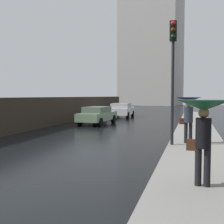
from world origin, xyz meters
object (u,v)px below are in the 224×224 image
at_px(pedestrian_with_umbrella_far, 203,116).
at_px(pedestrian_with_umbrella_near, 188,108).
at_px(traffic_light, 173,60).
at_px(car_green_near_kerb, 97,115).
at_px(car_white_mid_road, 121,110).

bearing_deg(pedestrian_with_umbrella_far, pedestrian_with_umbrella_near, 98.47).
bearing_deg(traffic_light, pedestrian_with_umbrella_near, 43.57).
bearing_deg(car_green_near_kerb, traffic_light, 130.32).
distance_m(pedestrian_with_umbrella_near, pedestrian_with_umbrella_far, 5.41).
height_order(car_green_near_kerb, pedestrian_with_umbrella_far, pedestrian_with_umbrella_far).
bearing_deg(traffic_light, car_white_mid_road, 111.87).
relative_size(pedestrian_with_umbrella_far, traffic_light, 0.38).
bearing_deg(pedestrian_with_umbrella_near, pedestrian_with_umbrella_far, -89.84).
height_order(pedestrian_with_umbrella_near, traffic_light, traffic_light).
bearing_deg(pedestrian_with_umbrella_far, traffic_light, 105.89).
bearing_deg(car_green_near_kerb, pedestrian_with_umbrella_far, 121.69).
distance_m(car_white_mid_road, pedestrian_with_umbrella_near, 14.98).
xyz_separation_m(car_green_near_kerb, car_white_mid_road, (0.11, 6.48, 0.04)).
relative_size(car_green_near_kerb, car_white_mid_road, 1.06).
distance_m(car_green_near_kerb, car_white_mid_road, 6.48).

